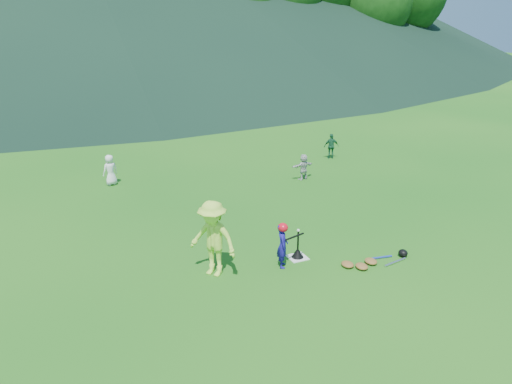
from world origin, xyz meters
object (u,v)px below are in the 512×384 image
(home_plate, at_px, (297,257))
(fielder_a, at_px, (110,170))
(fielder_c, at_px, (331,146))
(batter_child, at_px, (283,246))
(adult_coach, at_px, (213,239))
(batting_tee, at_px, (298,253))
(equipment_pile, at_px, (371,261))
(fielder_d, at_px, (304,167))

(home_plate, bearing_deg, fielder_a, 113.60)
(fielder_c, bearing_deg, batter_child, 66.85)
(adult_coach, height_order, fielder_c, adult_coach)
(batter_child, distance_m, batting_tee, 0.72)
(home_plate, height_order, fielder_a, fielder_a)
(batting_tee, height_order, equipment_pile, batting_tee)
(batting_tee, bearing_deg, fielder_a, 113.60)
(home_plate, distance_m, fielder_c, 9.11)
(home_plate, distance_m, adult_coach, 2.33)
(batter_child, distance_m, fielder_c, 9.61)
(batting_tee, distance_m, equipment_pile, 1.78)
(adult_coach, xyz_separation_m, equipment_pile, (3.62, -1.08, -0.83))
(adult_coach, bearing_deg, fielder_a, 150.54)
(equipment_pile, bearing_deg, fielder_d, 75.20)
(home_plate, distance_m, fielder_a, 8.24)
(fielder_a, height_order, fielder_c, fielder_a)
(fielder_d, bearing_deg, home_plate, 51.76)
(fielder_c, bearing_deg, adult_coach, 58.93)
(batter_child, bearing_deg, fielder_a, 43.00)
(fielder_c, relative_size, equipment_pile, 0.57)
(batter_child, bearing_deg, adult_coach, 102.62)
(batter_child, bearing_deg, batting_tee, -43.36)
(home_plate, bearing_deg, batter_child, -156.87)
(batter_child, relative_size, adult_coach, 0.60)
(adult_coach, bearing_deg, batting_tee, 49.80)
(batting_tee, relative_size, equipment_pile, 0.38)
(adult_coach, xyz_separation_m, fielder_d, (5.28, 5.22, -0.43))
(home_plate, relative_size, equipment_pile, 0.25)
(home_plate, xyz_separation_m, batting_tee, (0.00, 0.00, 0.12))
(batter_child, xyz_separation_m, fielder_d, (3.67, 5.53, -0.08))
(batter_child, distance_m, equipment_pile, 2.20)
(home_plate, height_order, equipment_pile, equipment_pile)
(batting_tee, bearing_deg, home_plate, 0.00)
(batting_tee, bearing_deg, adult_coach, 177.94)
(fielder_a, distance_m, fielder_d, 6.80)
(adult_coach, xyz_separation_m, fielder_a, (-1.14, 7.46, -0.36))
(fielder_c, relative_size, fielder_d, 1.10)
(fielder_a, distance_m, batting_tee, 8.23)
(equipment_pile, bearing_deg, fielder_c, 63.80)
(adult_coach, height_order, batting_tee, adult_coach)
(home_plate, height_order, fielder_c, fielder_c)
(home_plate, bearing_deg, fielder_c, 52.66)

